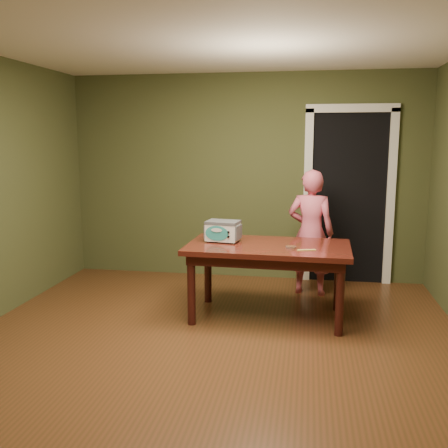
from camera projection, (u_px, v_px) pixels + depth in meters
The scene contains 8 objects.
floor at pixel (206, 356), 4.15m from camera, with size 5.00×5.00×0.00m, color #572E19.
room_shell at pixel (204, 149), 3.86m from camera, with size 4.52×5.02×2.61m.
doorway at pixel (347, 196), 6.46m from camera, with size 1.10×0.66×2.25m.
dining_table at pixel (268, 255), 4.96m from camera, with size 1.63×0.95×0.75m.
toy_oven at pixel (223, 230), 5.09m from camera, with size 0.37×0.28×0.21m.
baking_pan at pixel (291, 247), 4.79m from camera, with size 0.10×0.10×0.02m.
spatula at pixel (307, 250), 4.70m from camera, with size 0.18×0.03×0.01m, color #E6D564.
child at pixel (311, 233), 5.72m from camera, with size 0.53×0.35×1.45m, color #D85972.
Camera 1 is at (0.80, -3.83, 1.79)m, focal length 40.00 mm.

